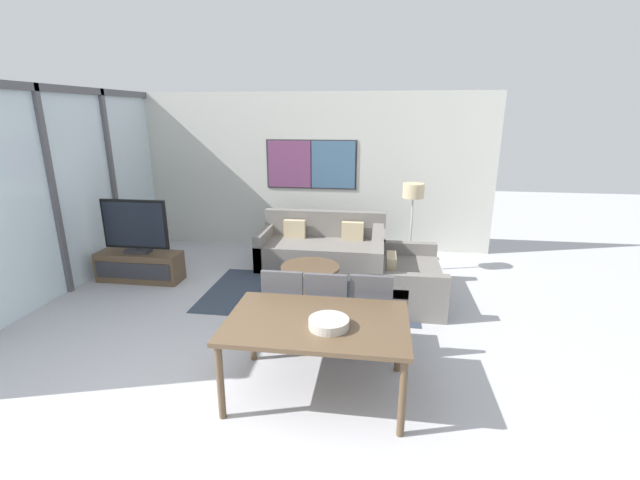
% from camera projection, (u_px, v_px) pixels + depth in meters
% --- Properties ---
extents(ground_plane, '(24.00, 24.00, 0.00)m').
position_uv_depth(ground_plane, '(177.00, 449.00, 3.22)').
color(ground_plane, '#B2B2B7').
extents(wall_back, '(6.82, 0.09, 2.80)m').
position_uv_depth(wall_back, '(302.00, 172.00, 7.79)').
color(wall_back, silver).
rests_on(wall_back, ground_plane).
extents(window_wall_left, '(0.07, 5.24, 2.80)m').
position_uv_depth(window_wall_left, '(50.00, 184.00, 5.67)').
color(window_wall_left, silver).
rests_on(window_wall_left, ground_plane).
extents(area_rug, '(2.93, 1.61, 0.01)m').
position_uv_depth(area_rug, '(310.00, 294.00, 5.99)').
color(area_rug, '#333D4C').
rests_on(area_rug, ground_plane).
extents(tv_console, '(1.26, 0.41, 0.44)m').
position_uv_depth(tv_console, '(140.00, 266.00, 6.43)').
color(tv_console, brown).
rests_on(tv_console, ground_plane).
extents(television, '(1.00, 0.20, 0.80)m').
position_uv_depth(television, '(135.00, 227.00, 6.26)').
color(television, '#2D2D33').
rests_on(television, tv_console).
extents(sofa_main, '(2.05, 0.95, 0.86)m').
position_uv_depth(sofa_main, '(322.00, 249.00, 7.08)').
color(sofa_main, slate).
rests_on(sofa_main, ground_plane).
extents(sofa_side, '(0.95, 1.47, 0.86)m').
position_uv_depth(sofa_side, '(399.00, 279.00, 5.81)').
color(sofa_side, slate).
rests_on(sofa_side, ground_plane).
extents(coffee_table, '(0.81, 0.81, 0.42)m').
position_uv_depth(coffee_table, '(310.00, 273.00, 5.90)').
color(coffee_table, brown).
rests_on(coffee_table, ground_plane).
extents(dining_table, '(1.58, 1.01, 0.72)m').
position_uv_depth(dining_table, '(317.00, 327.00, 3.71)').
color(dining_table, brown).
rests_on(dining_table, ground_plane).
extents(dining_chair_left, '(0.46, 0.46, 0.92)m').
position_uv_depth(dining_chair_left, '(285.00, 303.00, 4.50)').
color(dining_chair_left, '#4C4C51').
rests_on(dining_chair_left, ground_plane).
extents(dining_chair_centre, '(0.46, 0.46, 0.92)m').
position_uv_depth(dining_chair_centre, '(327.00, 306.00, 4.43)').
color(dining_chair_centre, '#4C4C51').
rests_on(dining_chair_centre, ground_plane).
extents(dining_chair_right, '(0.46, 0.46, 0.92)m').
position_uv_depth(dining_chair_right, '(371.00, 307.00, 4.39)').
color(dining_chair_right, '#4C4C51').
rests_on(dining_chair_right, ground_plane).
extents(fruit_bowl, '(0.34, 0.34, 0.08)m').
position_uv_depth(fruit_bowl, '(329.00, 323.00, 3.55)').
color(fruit_bowl, '#B7B2A8').
rests_on(fruit_bowl, dining_table).
extents(floor_lamp, '(0.33, 0.33, 1.41)m').
position_uv_depth(floor_lamp, '(413.00, 198.00, 6.53)').
color(floor_lamp, '#2D2D33').
rests_on(floor_lamp, ground_plane).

